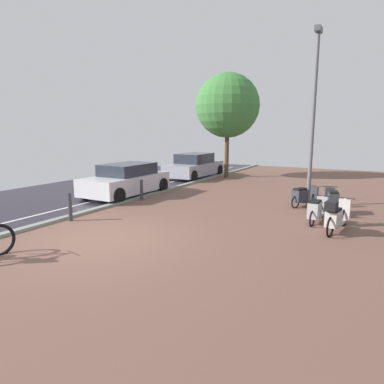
{
  "coord_description": "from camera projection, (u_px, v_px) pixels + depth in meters",
  "views": [
    {
      "loc": [
        6.1,
        -6.13,
        2.74
      ],
      "look_at": [
        1.99,
        1.34,
        1.19
      ],
      "focal_mm": 31.74,
      "sensor_mm": 36.0,
      "label": 1
    }
  ],
  "objects": [
    {
      "name": "scooter_extra",
      "position": [
        332.0,
        200.0,
        11.43
      ],
      "size": [
        0.71,
        1.83,
        0.8
      ],
      "color": "black",
      "rests_on": "ground"
    },
    {
      "name": "scooter_near",
      "position": [
        303.0,
        196.0,
        12.38
      ],
      "size": [
        0.87,
        1.61,
        0.72
      ],
      "color": "black",
      "rests_on": "ground"
    },
    {
      "name": "ground",
      "position": [
        144.0,
        249.0,
        8.0
      ],
      "size": [
        21.0,
        40.0,
        0.13
      ],
      "color": "#28232F"
    },
    {
      "name": "scooter_far",
      "position": [
        316.0,
        210.0,
        10.13
      ],
      "size": [
        0.52,
        1.68,
        0.76
      ],
      "color": "black",
      "rests_on": "ground"
    },
    {
      "name": "parked_car_far",
      "position": [
        194.0,
        166.0,
        20.14
      ],
      "size": [
        1.93,
        4.43,
        1.41
      ],
      "color": "#A1A0AC",
      "rests_on": "ground"
    },
    {
      "name": "scooter_mid",
      "position": [
        336.0,
        217.0,
        9.16
      ],
      "size": [
        0.65,
        1.89,
        0.97
      ],
      "color": "black",
      "rests_on": "ground"
    },
    {
      "name": "street_tree",
      "position": [
        228.0,
        106.0,
        19.56
      ],
      "size": [
        3.68,
        3.68,
        6.01
      ],
      "color": "brown",
      "rests_on": "ground"
    },
    {
      "name": "bollard_near",
      "position": [
        70.0,
        207.0,
        10.36
      ],
      "size": [
        0.12,
        0.12,
        0.88
      ],
      "color": "#38383D",
      "rests_on": "ground"
    },
    {
      "name": "bollard_far",
      "position": [
        142.0,
        190.0,
        13.46
      ],
      "size": [
        0.12,
        0.12,
        0.82
      ],
      "color": "#38383D",
      "rests_on": "ground"
    },
    {
      "name": "lamp_post",
      "position": [
        313.0,
        111.0,
        11.9
      ],
      "size": [
        0.2,
        0.52,
        6.19
      ],
      "color": "slate",
      "rests_on": "ground"
    },
    {
      "name": "parked_car_near",
      "position": [
        126.0,
        180.0,
        14.47
      ],
      "size": [
        1.94,
        4.02,
        1.35
      ],
      "color": "silver",
      "rests_on": "ground"
    }
  ]
}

